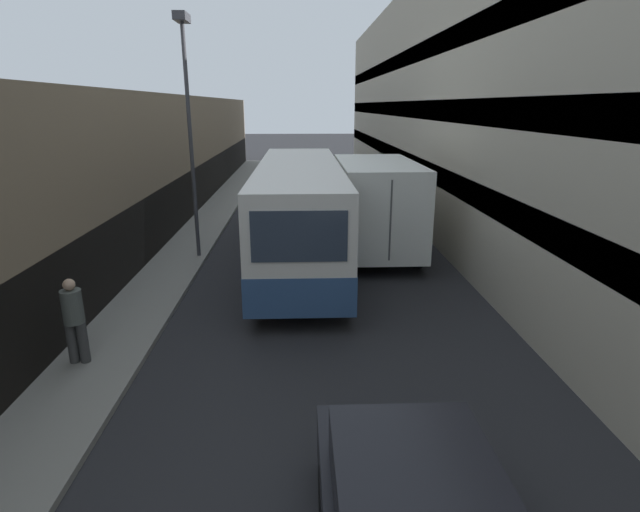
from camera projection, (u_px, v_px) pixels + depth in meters
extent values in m
plane|color=#232326|center=(319.00, 268.00, 15.32)|extent=(150.00, 150.00, 0.00)
cube|color=gray|center=(173.00, 268.00, 15.14)|extent=(1.68, 60.00, 0.12)
cube|color=#847056|center=(93.00, 185.00, 14.32)|extent=(2.40, 60.00, 5.20)
cube|color=black|center=(123.00, 237.00, 14.80)|extent=(1.08, 60.00, 2.08)
cube|color=#A89E89|center=(509.00, 101.00, 14.10)|extent=(2.40, 60.00, 9.84)
cube|color=#333D47|center=(478.00, 187.00, 14.79)|extent=(1.08, 60.00, 0.70)
cube|color=#333D47|center=(485.00, 111.00, 14.16)|extent=(1.08, 60.00, 0.70)
cube|color=#333D47|center=(493.00, 29.00, 13.53)|extent=(1.08, 60.00, 0.70)
cube|color=black|center=(421.00, 504.00, 4.66)|extent=(1.59, 2.41, 0.58)
cylinder|color=black|center=(325.00, 492.00, 6.05)|extent=(0.16, 0.60, 0.60)
cylinder|color=black|center=(461.00, 488.00, 6.11)|extent=(0.16, 0.60, 0.60)
cube|color=silver|center=(299.00, 207.00, 15.46)|extent=(2.42, 10.82, 2.68)
cube|color=#2D4C7A|center=(300.00, 235.00, 15.72)|extent=(2.44, 10.84, 0.90)
cube|color=#2D3847|center=(299.00, 194.00, 15.35)|extent=(2.46, 9.96, 0.86)
cube|color=#2D3847|center=(299.00, 237.00, 10.14)|extent=(1.98, 0.04, 1.07)
cylinder|color=black|center=(272.00, 223.00, 19.00)|extent=(0.24, 1.00, 1.00)
cylinder|color=black|center=(328.00, 222.00, 19.08)|extent=(0.24, 1.00, 1.00)
cylinder|color=black|center=(258.00, 283.00, 12.58)|extent=(0.24, 1.00, 1.00)
cylinder|color=black|center=(342.00, 282.00, 12.66)|extent=(0.24, 1.00, 1.00)
cube|color=silver|center=(363.00, 197.00, 19.77)|extent=(2.32, 2.02, 1.80)
cube|color=silver|center=(377.00, 203.00, 16.20)|extent=(2.41, 5.19, 2.66)
cube|color=#4C4C4C|center=(391.00, 221.00, 13.72)|extent=(0.05, 0.02, 2.26)
cylinder|color=black|center=(335.00, 218.00, 19.97)|extent=(0.22, 0.96, 0.96)
cylinder|color=black|center=(389.00, 217.00, 20.06)|extent=(0.22, 0.96, 0.96)
cylinder|color=black|center=(347.00, 253.00, 15.16)|extent=(0.22, 0.96, 0.96)
cylinder|color=black|center=(417.00, 252.00, 15.24)|extent=(0.22, 0.96, 0.96)
cube|color=silver|center=(287.00, 182.00, 25.56)|extent=(1.86, 4.38, 1.56)
cube|color=#2D3847|center=(288.00, 172.00, 27.26)|extent=(1.49, 0.04, 0.55)
cylinder|color=black|center=(273.00, 192.00, 26.95)|extent=(0.16, 0.64, 0.64)
cylinder|color=black|center=(304.00, 191.00, 27.01)|extent=(0.16, 0.64, 0.64)
cylinder|color=black|center=(270.00, 200.00, 24.52)|extent=(0.16, 0.64, 0.64)
cylinder|color=black|center=(304.00, 200.00, 24.58)|extent=(0.16, 0.64, 0.64)
cylinder|color=#383838|center=(72.00, 342.00, 9.37)|extent=(0.19, 0.19, 0.81)
cylinder|color=#383838|center=(83.00, 342.00, 9.38)|extent=(0.19, 0.19, 0.81)
cylinder|color=#4C514C|center=(72.00, 307.00, 9.16)|extent=(0.37, 0.37, 0.64)
sphere|color=tan|center=(69.00, 285.00, 9.04)|extent=(0.22, 0.22, 0.22)
cylinder|color=#38383D|center=(191.00, 146.00, 15.20)|extent=(0.12, 0.12, 6.95)
cube|color=#38383D|center=(182.00, 17.00, 14.15)|extent=(0.36, 0.80, 0.24)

